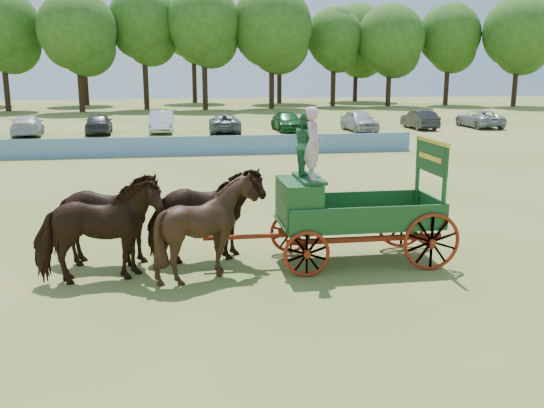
% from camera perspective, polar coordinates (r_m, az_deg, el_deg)
% --- Properties ---
extents(ground, '(160.00, 160.00, 0.00)m').
position_cam_1_polar(ground, '(15.84, -3.83, -4.53)').
color(ground, '#AA8D4C').
rests_on(ground, ground).
extents(horse_lead_left, '(2.93, 1.67, 2.34)m').
position_cam_1_polar(horse_lead_left, '(13.85, -16.01, -2.53)').
color(horse_lead_left, black).
rests_on(horse_lead_left, ground).
extents(horse_lead_right, '(2.91, 1.63, 2.34)m').
position_cam_1_polar(horse_lead_right, '(14.91, -15.53, -1.43)').
color(horse_lead_right, black).
rests_on(horse_lead_right, ground).
extents(horse_wheel_left, '(2.54, 2.37, 2.34)m').
position_cam_1_polar(horse_wheel_left, '(13.76, -6.04, -2.18)').
color(horse_wheel_left, black).
rests_on(horse_wheel_left, ground).
extents(horse_wheel_right, '(2.92, 1.66, 2.34)m').
position_cam_1_polar(horse_wheel_right, '(14.82, -6.28, -1.11)').
color(horse_wheel_right, black).
rests_on(horse_wheel_right, ground).
extents(farm_dray, '(6.00, 2.00, 3.82)m').
position_cam_1_polar(farm_dray, '(14.64, 5.42, 0.65)').
color(farm_dray, maroon).
rests_on(farm_dray, ground).
extents(sponsor_banner, '(26.00, 0.08, 1.05)m').
position_cam_1_polar(sponsor_banner, '(33.33, -8.52, 5.41)').
color(sponsor_banner, '#1E5AA2').
rests_on(sponsor_banner, ground).
extents(parked_cars, '(50.89, 6.87, 1.60)m').
position_cam_1_polar(parked_cars, '(45.38, -9.78, 7.54)').
color(parked_cars, silver).
rests_on(parked_cars, ground).
extents(treeline, '(92.87, 24.26, 15.53)m').
position_cam_1_polar(treeline, '(75.66, -10.97, 16.00)').
color(treeline, '#382314').
rests_on(treeline, ground).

